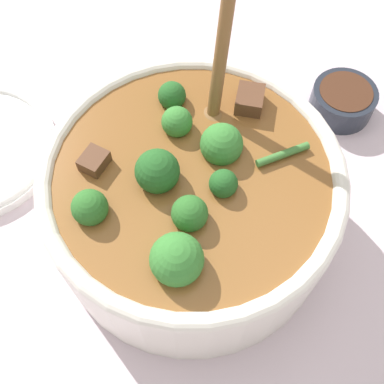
# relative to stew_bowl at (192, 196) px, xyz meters

# --- Properties ---
(ground_plane) EXTENTS (4.00, 4.00, 0.00)m
(ground_plane) POSITION_rel_stew_bowl_xyz_m (0.00, 0.00, -0.07)
(ground_plane) COLOR silver
(stew_bowl) EXTENTS (0.28, 0.28, 0.29)m
(stew_bowl) POSITION_rel_stew_bowl_xyz_m (0.00, 0.00, 0.00)
(stew_bowl) COLOR white
(stew_bowl) RESTS_ON ground_plane
(condiment_bowl) EXTENTS (0.08, 0.08, 0.04)m
(condiment_bowl) POSITION_rel_stew_bowl_xyz_m (-0.05, 0.23, -0.05)
(condiment_bowl) COLOR #232833
(condiment_bowl) RESTS_ON ground_plane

